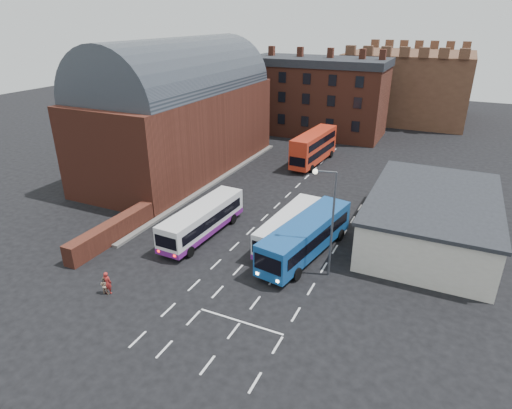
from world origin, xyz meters
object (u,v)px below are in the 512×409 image
at_px(pedestrian_beige, 105,285).
at_px(bus_white_outbound, 203,219).
at_px(bus_blue, 306,235).
at_px(bus_white_inbound, 289,226).
at_px(bus_red_double, 314,147).
at_px(pedestrian_red, 107,283).
at_px(street_lamp, 329,214).

bearing_deg(pedestrian_beige, bus_white_outbound, -111.98).
xyz_separation_m(bus_white_outbound, bus_blue, (9.51, 0.60, 0.16)).
relative_size(bus_white_inbound, bus_red_double, 0.92).
relative_size(bus_white_outbound, pedestrian_red, 5.92).
bearing_deg(bus_blue, bus_red_double, -63.36).
distance_m(bus_blue, bus_red_double, 24.37).
distance_m(bus_white_inbound, bus_blue, 2.61).
relative_size(street_lamp, pedestrian_red, 4.79).
xyz_separation_m(bus_white_outbound, street_lamp, (11.82, -1.56, 3.45)).
xyz_separation_m(bus_blue, bus_red_double, (-6.99, 23.34, 0.42)).
height_order(bus_blue, pedestrian_beige, bus_blue).
xyz_separation_m(bus_white_inbound, street_lamp, (4.38, -3.73, 3.56)).
bearing_deg(pedestrian_beige, pedestrian_red, -170.92).
bearing_deg(street_lamp, pedestrian_red, -146.13).
xyz_separation_m(bus_blue, street_lamp, (2.31, -2.16, 3.29)).
height_order(bus_white_inbound, pedestrian_beige, bus_white_inbound).
relative_size(bus_white_inbound, pedestrian_beige, 7.18).
xyz_separation_m(bus_red_double, pedestrian_red, (-4.02, -34.44, -1.36)).
height_order(bus_blue, street_lamp, street_lamp).
distance_m(pedestrian_red, pedestrian_beige, 0.28).
xyz_separation_m(bus_blue, pedestrian_red, (-11.01, -11.10, -0.95)).
height_order(bus_white_inbound, pedestrian_red, bus_white_inbound).
distance_m(bus_white_outbound, pedestrian_beige, 10.76).
height_order(bus_blue, pedestrian_red, bus_blue).
bearing_deg(street_lamp, bus_blue, 136.99).
height_order(pedestrian_red, pedestrian_beige, pedestrian_red).
bearing_deg(bus_white_outbound, pedestrian_beige, -96.67).
bearing_deg(bus_blue, street_lamp, 146.95).
bearing_deg(bus_white_inbound, pedestrian_red, 58.49).
bearing_deg(bus_white_outbound, street_lamp, -5.12).
bearing_deg(bus_white_inbound, bus_blue, 146.50).
height_order(bus_white_outbound, bus_white_inbound, bus_white_outbound).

